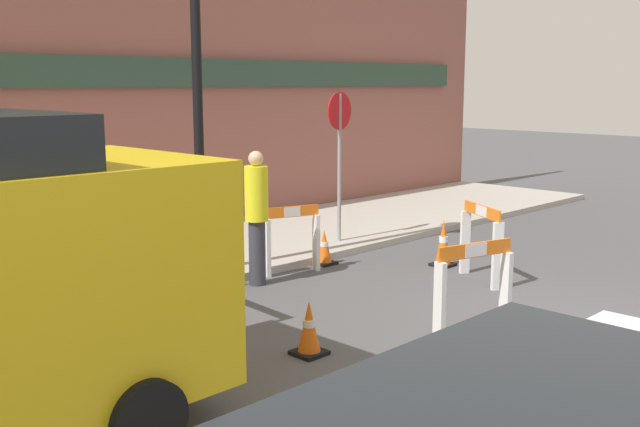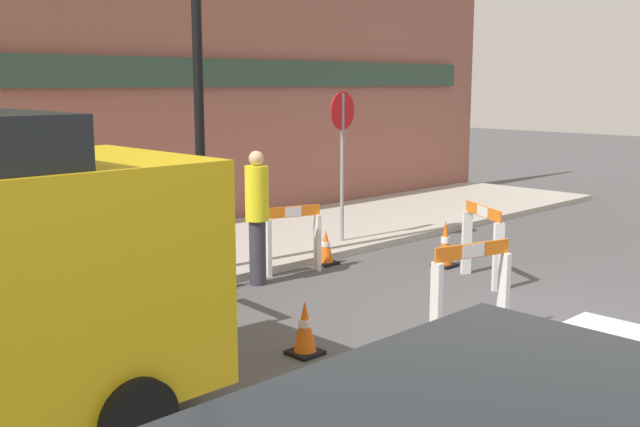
# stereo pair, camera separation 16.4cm
# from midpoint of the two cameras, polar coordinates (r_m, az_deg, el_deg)

# --- Properties ---
(ground_plane) EXTENTS (60.00, 60.00, 0.00)m
(ground_plane) POSITION_cam_midpoint_polar(r_m,az_deg,el_deg) (8.27, 20.32, -9.26)
(ground_plane) COLOR #4C4C4F
(sidewalk_slab) EXTENTS (18.00, 3.33, 0.11)m
(sidewalk_slab) POSITION_cam_midpoint_polar(r_m,az_deg,el_deg) (12.02, -7.43, -2.51)
(sidewalk_slab) COLOR #ADA89E
(sidewalk_slab) RESTS_ON ground_plane
(storefront_facade) EXTENTS (18.00, 0.22, 5.50)m
(storefront_facade) POSITION_cam_midpoint_polar(r_m,az_deg,el_deg) (13.16, -12.44, 10.26)
(storefront_facade) COLOR #93564C
(storefront_facade) RESTS_ON ground_plane
(stop_sign) EXTENTS (0.60, 0.09, 2.38)m
(stop_sign) POSITION_cam_midpoint_polar(r_m,az_deg,el_deg) (11.88, 1.10, 5.46)
(stop_sign) COLOR gray
(stop_sign) RESTS_ON sidewalk_slab
(barricade_0) EXTENTS (0.21, 1.01, 1.03)m
(barricade_0) POSITION_cam_midpoint_polar(r_m,az_deg,el_deg) (8.32, -9.73, -4.52)
(barricade_0) COLOR white
(barricade_0) RESTS_ON ground_plane
(barricade_1) EXTENTS (0.96, 0.37, 1.03)m
(barricade_1) POSITION_cam_midpoint_polar(r_m,az_deg,el_deg) (7.85, 11.07, -5.49)
(barricade_1) COLOR white
(barricade_1) RESTS_ON ground_plane
(barricade_2) EXTENTS (0.58, 0.90, 1.03)m
(barricade_2) POSITION_cam_midpoint_polar(r_m,az_deg,el_deg) (10.16, 11.71, -1.96)
(barricade_2) COLOR white
(barricade_2) RESTS_ON ground_plane
(barricade_3) EXTENTS (0.81, 0.38, 0.95)m
(barricade_3) POSITION_cam_midpoint_polar(r_m,az_deg,el_deg) (10.38, -2.59, -1.83)
(barricade_3) COLOR white
(barricade_3) RESTS_ON ground_plane
(traffic_cone_0) EXTENTS (0.30, 0.30, 0.54)m
(traffic_cone_0) POSITION_cam_midpoint_polar(r_m,az_deg,el_deg) (9.71, -8.13, -4.31)
(traffic_cone_0) COLOR black
(traffic_cone_0) RESTS_ON ground_plane
(traffic_cone_1) EXTENTS (0.30, 0.30, 0.52)m
(traffic_cone_1) POSITION_cam_midpoint_polar(r_m,az_deg,el_deg) (10.94, -0.11, -2.63)
(traffic_cone_1) COLOR black
(traffic_cone_1) RESTS_ON ground_plane
(traffic_cone_2) EXTENTS (0.30, 0.30, 0.55)m
(traffic_cone_2) POSITION_cam_midpoint_polar(r_m,az_deg,el_deg) (7.38, -1.48, -8.77)
(traffic_cone_2) COLOR black
(traffic_cone_2) RESTS_ON ground_plane
(traffic_cone_3) EXTENTS (0.30, 0.30, 0.69)m
(traffic_cone_3) POSITION_cam_midpoint_polar(r_m,az_deg,el_deg) (10.96, 8.95, -2.28)
(traffic_cone_3) COLOR black
(traffic_cone_3) RESTS_ON ground_plane
(traffic_cone_4) EXTENTS (0.30, 0.30, 0.74)m
(traffic_cone_4) POSITION_cam_midpoint_polar(r_m,az_deg,el_deg) (9.11, -9.99, -4.63)
(traffic_cone_4) COLOR black
(traffic_cone_4) RESTS_ON ground_plane
(person_worker) EXTENTS (0.38, 0.38, 1.77)m
(person_worker) POSITION_cam_midpoint_polar(r_m,az_deg,el_deg) (9.75, -5.33, 0.05)
(person_worker) COLOR #33333D
(person_worker) RESTS_ON ground_plane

